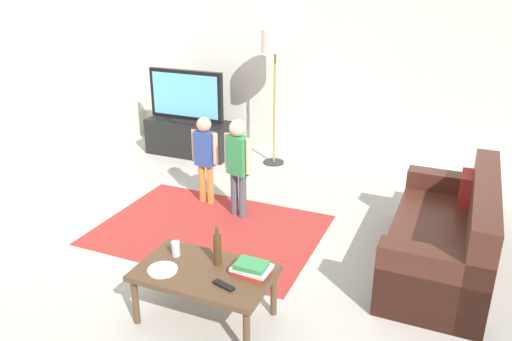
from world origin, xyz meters
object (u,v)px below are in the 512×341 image
coffee_table (205,276)px  child_center (238,160)px  tv (186,96)px  book_stack (251,268)px  tv_stand (189,138)px  soda_can (176,249)px  plate (163,270)px  bottle (217,249)px  child_near_tv (205,152)px  floor_lamp (275,48)px  tv_remote (224,285)px  couch (450,240)px

coffee_table → child_center: bearing=106.9°
tv → book_stack: 3.81m
tv_stand → soda_can: bearing=-61.2°
tv → book_stack: size_ratio=3.92×
coffee_table → plate: plate is taller
bottle → plate: (-0.33, -0.24, -0.12)m
coffee_table → bottle: bottle is taller
child_center → coffee_table: 1.76m
child_near_tv → soda_can: child_near_tv is taller
tv_stand → soda_can: soda_can is taller
floor_lamp → bottle: 3.41m
book_stack → plate: bearing=-159.9°
tv → tv_remote: bearing=-55.9°
couch → tv: bearing=154.9°
couch → bottle: bearing=-140.1°
coffee_table → tv_remote: bearing=-28.6°
child_near_tv → coffee_table: size_ratio=1.00×
couch → plate: 2.46m
book_stack → plate: (-0.61, -0.22, -0.04)m
floor_lamp → plate: 3.61m
soda_can → plate: (0.02, -0.22, -0.05)m
tv_stand → book_stack: 3.81m
book_stack → tv_remote: 0.25m
couch → child_center: 2.17m
coffee_table → tv_remote: 0.26m
child_center → coffee_table: bearing=-73.1°
tv_stand → floor_lamp: (1.23, 0.15, 1.30)m
tv_remote → book_stack: bearing=79.5°
tv_stand → tv: (0.00, -0.02, 0.60)m
tv_stand → bottle: 3.64m
floor_lamp → tv_remote: bearing=-74.3°
book_stack → child_near_tv: bearing=127.4°
tv → tv_remote: 3.93m
tv_stand → soda_can: size_ratio=10.00×
tv → couch: tv is taller
tv_stand → coffee_table: bearing=-57.8°
tv → child_near_tv: size_ratio=1.10×
coffee_table → book_stack: (0.33, 0.10, 0.09)m
couch → plate: size_ratio=8.18×
tv → child_center: tv is taller
tv_stand → book_stack: bearing=-52.8°
tv → coffee_table: 3.71m
plate → book_stack: bearing=20.1°
couch → child_center: (-2.12, 0.23, 0.35)m
book_stack → couch: bearing=45.8°
plate → tv_remote: bearing=-0.0°
tv → plate: bearing=-62.4°
soda_can → floor_lamp: bearing=97.8°
child_near_tv → tv_remote: (1.20, -1.94, -0.17)m
tv → couch: size_ratio=0.61×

